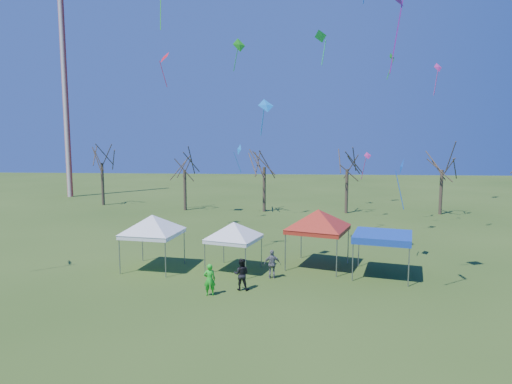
% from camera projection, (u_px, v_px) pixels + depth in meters
% --- Properties ---
extents(ground, '(140.00, 140.00, 0.00)m').
position_uv_depth(ground, '(284.00, 292.00, 23.17)').
color(ground, '#2F4D18').
rests_on(ground, ground).
extents(radio_mast, '(0.70, 0.70, 25.00)m').
position_uv_depth(radio_mast, '(65.00, 98.00, 57.32)').
color(radio_mast, silver).
rests_on(radio_mast, ground).
extents(tree_0, '(3.83, 3.83, 8.44)m').
position_uv_depth(tree_0, '(101.00, 148.00, 51.00)').
color(tree_0, '#3D2D21').
rests_on(tree_0, ground).
extents(tree_1, '(3.42, 3.42, 7.54)m').
position_uv_depth(tree_1, '(184.00, 155.00, 47.64)').
color(tree_1, '#3D2D21').
rests_on(tree_1, ground).
extents(tree_2, '(3.71, 3.71, 8.18)m').
position_uv_depth(tree_2, '(264.00, 151.00, 46.69)').
color(tree_2, '#3D2D21').
rests_on(tree_2, ground).
extents(tree_3, '(3.59, 3.59, 7.91)m').
position_uv_depth(tree_3, '(348.00, 153.00, 45.77)').
color(tree_3, '#3D2D21').
rests_on(tree_3, ground).
extents(tree_4, '(3.58, 3.58, 7.89)m').
position_uv_depth(tree_4, '(443.00, 154.00, 45.04)').
color(tree_4, '#3D2D21').
rests_on(tree_4, ground).
extents(tent_white_west, '(4.21, 4.21, 3.76)m').
position_uv_depth(tent_white_west, '(152.00, 219.00, 26.78)').
color(tent_white_west, gray).
rests_on(tent_white_west, ground).
extents(tent_white_mid, '(3.64, 3.64, 3.35)m').
position_uv_depth(tent_white_mid, '(234.00, 225.00, 26.43)').
color(tent_white_mid, gray).
rests_on(tent_white_mid, ground).
extents(tent_red, '(4.36, 4.36, 4.06)m').
position_uv_depth(tent_red, '(318.00, 213.00, 27.14)').
color(tent_red, gray).
rests_on(tent_red, ground).
extents(tent_blue, '(3.79, 3.79, 2.44)m').
position_uv_depth(tent_blue, '(383.00, 237.00, 25.50)').
color(tent_blue, gray).
rests_on(tent_blue, ground).
extents(person_dark, '(0.84, 0.68, 1.65)m').
position_uv_depth(person_dark, '(241.00, 274.00, 23.34)').
color(person_dark, black).
rests_on(person_dark, ground).
extents(person_green, '(0.65, 0.49, 1.60)m').
position_uv_depth(person_green, '(210.00, 280.00, 22.55)').
color(person_green, green).
rests_on(person_green, ground).
extents(person_grey, '(0.98, 0.50, 1.60)m').
position_uv_depth(person_grey, '(272.00, 264.00, 25.26)').
color(person_grey, slate).
rests_on(person_grey, ground).
extents(kite_12, '(0.99, 0.80, 2.83)m').
position_uv_depth(kite_12, '(438.00, 68.00, 39.62)').
color(kite_12, '#E53295').
rests_on(kite_12, ground).
extents(kite_17, '(0.62, 1.07, 3.22)m').
position_uv_depth(kite_17, '(401.00, 167.00, 27.87)').
color(kite_17, blue).
rests_on(kite_17, ground).
extents(kite_24, '(1.15, 1.04, 2.57)m').
position_uv_depth(kite_24, '(321.00, 37.00, 32.86)').
color(kite_24, green).
rests_on(kite_24, ground).
extents(kite_22, '(0.97, 0.86, 2.66)m').
position_uv_depth(kite_22, '(367.00, 157.00, 42.87)').
color(kite_22, '#CC2D81').
rests_on(kite_22, ground).
extents(kite_2, '(1.50, 1.58, 3.17)m').
position_uv_depth(kite_2, '(164.00, 57.00, 41.10)').
color(kite_2, red).
rests_on(kite_2, ground).
extents(kite_11, '(1.32, 1.18, 2.87)m').
position_uv_depth(kite_11, '(239.00, 45.00, 39.67)').
color(kite_11, green).
rests_on(kite_11, ground).
extents(kite_13, '(0.96, 1.15, 2.85)m').
position_uv_depth(kite_13, '(239.00, 150.00, 44.85)').
color(kite_13, blue).
rests_on(kite_13, ground).
extents(kite_19, '(0.82, 0.86, 2.26)m').
position_uv_depth(kite_19, '(392.00, 58.00, 37.99)').
color(kite_19, '#1DA319').
rests_on(kite_19, ground).
extents(kite_1, '(1.13, 0.98, 2.14)m').
position_uv_depth(kite_1, '(266.00, 106.00, 26.15)').
color(kite_1, '#1684F1').
rests_on(kite_1, ground).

